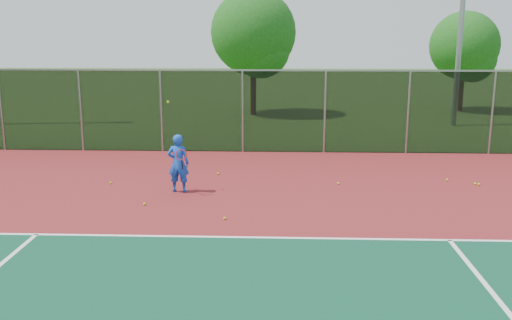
# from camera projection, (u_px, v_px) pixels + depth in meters

# --- Properties ---
(ground) EXTENTS (120.00, 120.00, 0.00)m
(ground) POSITION_uv_depth(u_px,v_px,m) (380.00, 306.00, 9.36)
(ground) COLOR #2B5718
(ground) RESTS_ON ground
(court_apron) EXTENTS (30.00, 20.00, 0.02)m
(court_apron) POSITION_uv_depth(u_px,v_px,m) (362.00, 258.00, 11.31)
(court_apron) COLOR maroon
(court_apron) RESTS_ON ground
(fence_back) EXTENTS (30.00, 0.06, 3.03)m
(fence_back) POSITION_uv_depth(u_px,v_px,m) (325.00, 111.00, 20.71)
(fence_back) COLOR black
(fence_back) RESTS_ON court_apron
(tennis_player) EXTENTS (0.62, 0.63, 2.54)m
(tennis_player) POSITION_uv_depth(u_px,v_px,m) (178.00, 163.00, 15.73)
(tennis_player) COLOR blue
(tennis_player) RESTS_ON court_apron
(practice_ball_0) EXTENTS (0.07, 0.07, 0.07)m
(practice_ball_0) POSITION_uv_depth(u_px,v_px,m) (145.00, 204.00, 14.67)
(practice_ball_0) COLOR #B5DB19
(practice_ball_0) RESTS_ON court_apron
(practice_ball_1) EXTENTS (0.07, 0.07, 0.07)m
(practice_ball_1) POSITION_uv_depth(u_px,v_px,m) (225.00, 218.00, 13.55)
(practice_ball_1) COLOR #B5DB19
(practice_ball_1) RESTS_ON court_apron
(practice_ball_2) EXTENTS (0.07, 0.07, 0.07)m
(practice_ball_2) POSITION_uv_depth(u_px,v_px,m) (447.00, 180.00, 17.02)
(practice_ball_2) COLOR #B5DB19
(practice_ball_2) RESTS_ON court_apron
(practice_ball_3) EXTENTS (0.07, 0.07, 0.07)m
(practice_ball_3) POSITION_uv_depth(u_px,v_px,m) (479.00, 184.00, 16.54)
(practice_ball_3) COLOR #B5DB19
(practice_ball_3) RESTS_ON court_apron
(practice_ball_4) EXTENTS (0.07, 0.07, 0.07)m
(practice_ball_4) POSITION_uv_depth(u_px,v_px,m) (218.00, 173.00, 17.79)
(practice_ball_4) COLOR #B5DB19
(practice_ball_4) RESTS_ON court_apron
(practice_ball_5) EXTENTS (0.07, 0.07, 0.07)m
(practice_ball_5) POSITION_uv_depth(u_px,v_px,m) (475.00, 184.00, 16.61)
(practice_ball_5) COLOR #B5DB19
(practice_ball_5) RESTS_ON court_apron
(practice_ball_7) EXTENTS (0.07, 0.07, 0.07)m
(practice_ball_7) POSITION_uv_depth(u_px,v_px,m) (111.00, 183.00, 16.70)
(practice_ball_7) COLOR #B5DB19
(practice_ball_7) RESTS_ON court_apron
(practice_ball_8) EXTENTS (0.07, 0.07, 0.07)m
(practice_ball_8) POSITION_uv_depth(u_px,v_px,m) (338.00, 183.00, 16.64)
(practice_ball_8) COLOR #B5DB19
(practice_ball_8) RESTS_ON court_apron
(tree_back_left) EXTENTS (4.46, 4.46, 6.55)m
(tree_back_left) POSITION_uv_depth(u_px,v_px,m) (255.00, 36.00, 29.71)
(tree_back_left) COLOR #3B2115
(tree_back_left) RESTS_ON ground
(tree_back_mid) EXTENTS (3.73, 3.73, 5.48)m
(tree_back_mid) POSITION_uv_depth(u_px,v_px,m) (466.00, 49.00, 31.12)
(tree_back_mid) COLOR #3B2115
(tree_back_mid) RESTS_ON ground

